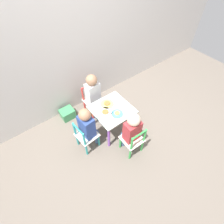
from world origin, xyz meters
TOP-DOWN VIEW (x-y plane):
  - ground_plane at (0.00, 0.00)m, footprint 6.00×6.00m
  - house_wall at (0.00, 0.78)m, footprint 6.00×0.06m
  - kids_table at (0.00, 0.00)m, footprint 0.52×0.52m
  - chair_teal at (-0.47, -0.04)m, footprint 0.28×0.28m
  - chair_green at (-0.01, -0.48)m, footprint 0.27×0.27m
  - chair_red at (-0.03, 0.47)m, footprint 0.28×0.28m
  - child_left at (-0.41, -0.03)m, footprint 0.22×0.21m
  - child_front at (-0.01, -0.41)m, footprint 0.20×0.22m
  - child_back at (-0.03, 0.41)m, footprint 0.21×0.22m
  - plate_left at (-0.11, 0.00)m, footprint 0.19×0.19m
  - plate_front at (-0.00, -0.11)m, footprint 0.16×0.16m
  - plate_back at (0.00, 0.11)m, footprint 0.19×0.19m
  - storage_bin at (-0.44, 0.61)m, footprint 0.21×0.19m

SIDE VIEW (x-z plane):
  - ground_plane at x=0.00m, z-range 0.00..0.00m
  - storage_bin at x=-0.44m, z-range 0.00..0.16m
  - chair_teal at x=-0.47m, z-range -0.01..0.49m
  - chair_green at x=-0.01m, z-range -0.01..0.49m
  - chair_red at x=-0.03m, z-range -0.01..0.49m
  - kids_table at x=0.00m, z-range 0.15..0.58m
  - child_front at x=-0.01m, z-range 0.07..0.79m
  - child_left at x=-0.41m, z-range 0.06..0.80m
  - plate_left at x=-0.11m, z-range 0.43..0.46m
  - plate_front at x=0.00m, z-range 0.43..0.46m
  - plate_back at x=0.00m, z-range 0.43..0.46m
  - child_back at x=-0.03m, z-range 0.07..0.82m
  - house_wall at x=0.00m, z-range 0.00..2.60m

